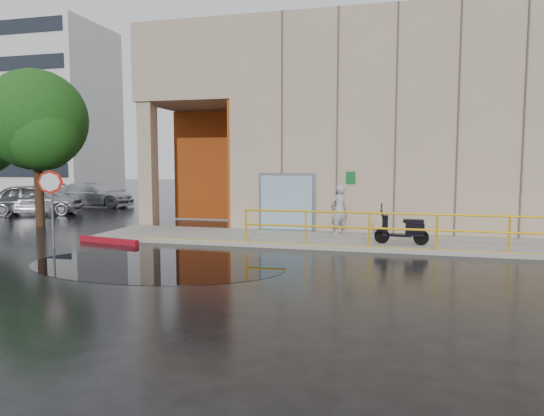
{
  "coord_description": "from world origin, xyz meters",
  "views": [
    {
      "loc": [
        3.97,
        -11.28,
        2.61
      ],
      "look_at": [
        0.38,
        3.0,
        1.24
      ],
      "focal_mm": 32.0,
      "sensor_mm": 36.0,
      "label": 1
    }
  ],
  "objects": [
    {
      "name": "puddle",
      "position": [
        -1.94,
        -0.07,
        0.0
      ],
      "size": [
        6.86,
        4.26,
        0.01
      ],
      "primitive_type": "cube",
      "rotation": [
        0.0,
        0.0,
        0.01
      ],
      "color": "black",
      "rests_on": "ground"
    },
    {
      "name": "car_b",
      "position": [
        -16.14,
        12.34,
        0.65
      ],
      "size": [
        3.96,
        1.42,
        1.3
      ],
      "primitive_type": "imported",
      "rotation": [
        0.0,
        0.0,
        1.56
      ],
      "color": "silver",
      "rests_on": "ground"
    },
    {
      "name": "tree_near",
      "position": [
        -10.06,
        5.62,
        4.19
      ],
      "size": [
        4.09,
        4.09,
        6.4
      ],
      "rotation": [
        0.0,
        0.0,
        -0.0
      ],
      "color": "black",
      "rests_on": "ground"
    },
    {
      "name": "red_curb",
      "position": [
        -5.0,
        2.55,
        0.09
      ],
      "size": [
        2.38,
        0.68,
        0.18
      ],
      "primitive_type": "cube",
      "rotation": [
        0.0,
        0.0,
        -0.21
      ],
      "color": "maroon",
      "rests_on": "ground"
    },
    {
      "name": "distant_building",
      "position": [
        -28.0,
        27.98,
        7.5
      ],
      "size": [
        12.0,
        8.08,
        15.0
      ],
      "color": "silver",
      "rests_on": "ground"
    },
    {
      "name": "guardrail",
      "position": [
        4.25,
        3.15,
        0.68
      ],
      "size": [
        9.56,
        0.06,
        1.03
      ],
      "color": "#D79F0B",
      "rests_on": "sidewalk"
    },
    {
      "name": "ground",
      "position": [
        0.0,
        0.0,
        0.0
      ],
      "size": [
        120.0,
        120.0,
        0.0
      ],
      "primitive_type": "plane",
      "color": "black",
      "rests_on": "ground"
    },
    {
      "name": "car_a",
      "position": [
        -13.62,
        9.45,
        0.79
      ],
      "size": [
        4.97,
        3.52,
        1.57
      ],
      "primitive_type": "imported",
      "rotation": [
        0.0,
        0.0,
        1.97
      ],
      "color": "#A0A2A8",
      "rests_on": "ground"
    },
    {
      "name": "sidewalk",
      "position": [
        4.0,
        4.5,
        0.07
      ],
      "size": [
        20.0,
        3.0,
        0.15
      ],
      "primitive_type": "cube",
      "color": "gray",
      "rests_on": "ground"
    },
    {
      "name": "building",
      "position": [
        5.1,
        10.98,
        4.21
      ],
      "size": [
        20.0,
        10.17,
        8.0
      ],
      "color": "gray",
      "rests_on": "ground"
    },
    {
      "name": "car_c",
      "position": [
        -13.45,
        14.05,
        0.72
      ],
      "size": [
        5.18,
        2.66,
        1.44
      ],
      "primitive_type": "imported",
      "rotation": [
        0.0,
        0.0,
        1.71
      ],
      "color": "#B9BBC1",
      "rests_on": "ground"
    },
    {
      "name": "scooter",
      "position": [
        4.26,
        3.81,
        0.86
      ],
      "size": [
        1.62,
        0.58,
        1.24
      ],
      "rotation": [
        0.0,
        0.0,
        -0.04
      ],
      "color": "black",
      "rests_on": "sidewalk"
    },
    {
      "name": "person",
      "position": [
        2.18,
        5.44,
        1.01
      ],
      "size": [
        0.75,
        0.71,
        1.72
      ],
      "primitive_type": "imported",
      "rotation": [
        0.0,
        0.0,
        3.79
      ],
      "color": "#A0A0A4",
      "rests_on": "sidewalk"
    },
    {
      "name": "stop_sign",
      "position": [
        -6.12,
        1.32,
        1.76
      ],
      "size": [
        0.58,
        0.49,
        2.4
      ],
      "rotation": [
        0.0,
        0.0,
        0.3
      ],
      "color": "#5B5C60",
      "rests_on": "ground"
    }
  ]
}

